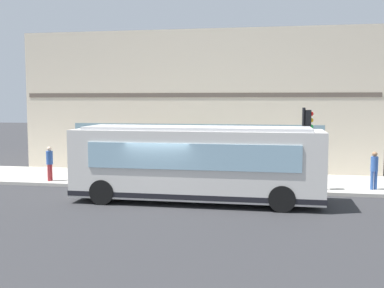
# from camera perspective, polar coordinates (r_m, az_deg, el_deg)

# --- Properties ---
(ground) EXTENTS (120.00, 120.00, 0.00)m
(ground) POSITION_cam_1_polar(r_m,az_deg,el_deg) (18.84, -3.67, -7.26)
(ground) COLOR #2D2D30
(sidewalk_curb) EXTENTS (4.93, 40.00, 0.15)m
(sidewalk_curb) POSITION_cam_1_polar(r_m,az_deg,el_deg) (23.68, -0.76, -4.44)
(sidewalk_curb) COLOR #B2ADA3
(sidewalk_curb) RESTS_ON ground
(building_corner) EXTENTS (9.30, 20.13, 8.02)m
(building_corner) POSITION_cam_1_polar(r_m,az_deg,el_deg) (30.32, 1.75, 5.18)
(building_corner) COLOR beige
(building_corner) RESTS_ON ground
(city_bus_nearside) EXTENTS (2.64, 10.05, 3.07)m
(city_bus_nearside) POSITION_cam_1_polar(r_m,az_deg,el_deg) (18.76, 0.52, -2.47)
(city_bus_nearside) COLOR silver
(city_bus_nearside) RESTS_ON ground
(traffic_light_near_corner) EXTENTS (0.32, 0.49, 3.65)m
(traffic_light_near_corner) POSITION_cam_1_polar(r_m,az_deg,el_deg) (20.91, 13.88, 1.34)
(traffic_light_near_corner) COLOR black
(traffic_light_near_corner) RESTS_ON sidewalk_curb
(fire_hydrant) EXTENTS (0.35, 0.35, 0.74)m
(fire_hydrant) POSITION_cam_1_polar(r_m,az_deg,el_deg) (22.68, -5.84, -3.78)
(fire_hydrant) COLOR yellow
(fire_hydrant) RESTS_ON sidewalk_curb
(pedestrian_near_hydrant) EXTENTS (0.32, 0.32, 1.68)m
(pedestrian_near_hydrant) POSITION_cam_1_polar(r_m,az_deg,el_deg) (22.36, 1.55, -2.33)
(pedestrian_near_hydrant) COLOR #3F8C4C
(pedestrian_near_hydrant) RESTS_ON sidewalk_curb
(pedestrian_walking_along_curb) EXTENTS (0.32, 0.32, 1.66)m
(pedestrian_walking_along_curb) POSITION_cam_1_polar(r_m,az_deg,el_deg) (25.43, -1.91, -1.42)
(pedestrian_walking_along_curb) COLOR black
(pedestrian_walking_along_curb) RESTS_ON sidewalk_curb
(pedestrian_near_building_entrance) EXTENTS (0.32, 0.32, 1.70)m
(pedestrian_near_building_entrance) POSITION_cam_1_polar(r_m,az_deg,el_deg) (23.92, -17.11, -2.03)
(pedestrian_near_building_entrance) COLOR #B23338
(pedestrian_near_building_entrance) RESTS_ON sidewalk_curb
(pedestrian_by_light_pole) EXTENTS (0.32, 0.32, 1.71)m
(pedestrian_by_light_pole) POSITION_cam_1_polar(r_m,az_deg,el_deg) (22.18, 21.50, -2.73)
(pedestrian_by_light_pole) COLOR #3359A5
(pedestrian_by_light_pole) RESTS_ON sidewalk_curb
(newspaper_vending_box) EXTENTS (0.44, 0.43, 0.90)m
(newspaper_vending_box) POSITION_cam_1_polar(r_m,az_deg,el_deg) (24.75, -7.91, -2.82)
(newspaper_vending_box) COLOR #BF3F19
(newspaper_vending_box) RESTS_ON sidewalk_curb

